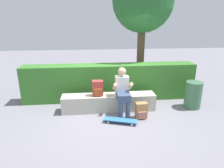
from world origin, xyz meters
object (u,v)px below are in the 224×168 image
at_px(trash_bin, 193,95).
at_px(person_skater, 123,90).
at_px(bench_main, 109,102).
at_px(skateboard_near_person, 121,120).
at_px(backpack_on_ground, 141,111).
at_px(backpack_on_bench, 98,88).

bearing_deg(trash_bin, person_skater, -175.60).
bearing_deg(bench_main, skateboard_near_person, -73.90).
height_order(backpack_on_ground, trash_bin, trash_bin).
bearing_deg(bench_main, trash_bin, -1.35).
bearing_deg(trash_bin, backpack_on_ground, -163.08).
height_order(backpack_on_bench, backpack_on_ground, backpack_on_bench).
xyz_separation_m(backpack_on_ground, trash_bin, (1.57, 0.48, 0.18)).
bearing_deg(skateboard_near_person, trash_bin, 18.00).
relative_size(skateboard_near_person, backpack_on_ground, 2.06).
bearing_deg(skateboard_near_person, backpack_on_bench, 124.44).
relative_size(person_skater, backpack_on_ground, 2.98).
bearing_deg(bench_main, person_skater, -31.81).
height_order(person_skater, trash_bin, person_skater).
height_order(skateboard_near_person, backpack_on_bench, backpack_on_bench).
bearing_deg(backpack_on_bench, person_skater, -17.68).
relative_size(person_skater, backpack_on_bench, 2.98).
bearing_deg(trash_bin, skateboard_near_person, -162.00).
xyz_separation_m(backpack_on_bench, trash_bin, (2.62, -0.05, -0.27)).
distance_m(bench_main, person_skater, 0.58).
distance_m(backpack_on_bench, backpack_on_ground, 1.26).
bearing_deg(backpack_on_ground, person_skater, 142.71).
height_order(person_skater, backpack_on_bench, person_skater).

